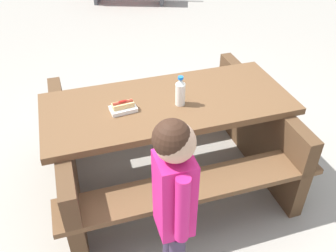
# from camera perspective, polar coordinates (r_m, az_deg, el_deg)

# --- Properties ---
(ground_plane) EXTENTS (30.00, 30.00, 0.00)m
(ground_plane) POSITION_cam_1_polar(r_m,az_deg,el_deg) (3.08, -0.00, -7.84)
(ground_plane) COLOR gray
(ground_plane) RESTS_ON ground
(picnic_table) EXTENTS (1.87, 1.49, 0.75)m
(picnic_table) POSITION_cam_1_polar(r_m,az_deg,el_deg) (2.79, -0.00, -1.32)
(picnic_table) COLOR brown
(picnic_table) RESTS_ON ground
(soda_bottle) EXTENTS (0.07, 0.07, 0.22)m
(soda_bottle) POSITION_cam_1_polar(r_m,az_deg,el_deg) (2.52, 1.96, 5.42)
(soda_bottle) COLOR silver
(soda_bottle) RESTS_ON picnic_table
(hotdog_tray) EXTENTS (0.19, 0.12, 0.08)m
(hotdog_tray) POSITION_cam_1_polar(r_m,az_deg,el_deg) (2.51, -7.11, 2.99)
(hotdog_tray) COLOR white
(hotdog_tray) RESTS_ON picnic_table
(child_in_coat) EXTENTS (0.20, 0.31, 1.27)m
(child_in_coat) POSITION_cam_1_polar(r_m,az_deg,el_deg) (1.83, 0.94, -10.93)
(child_in_coat) COLOR #3F334C
(child_in_coat) RESTS_ON ground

